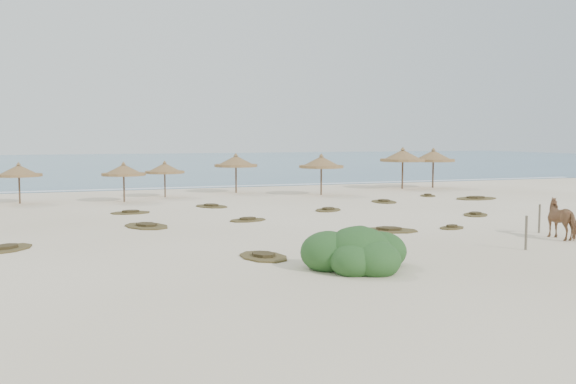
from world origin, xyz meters
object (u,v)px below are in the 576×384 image
object	(u,v)px
horse	(564,219)
bush	(358,253)
palapa_1	(124,171)
palapa_0	(19,171)

from	to	relation	value
horse	bush	xyz separation A→B (m)	(-10.19, -2.48, -0.29)
horse	bush	bearing A→B (deg)	16.34
palapa_1	palapa_0	bearing A→B (deg)	169.71
palapa_0	palapa_1	size ratio (longest dim) A/B	0.97
palapa_1	horse	xyz separation A→B (m)	(14.96, -20.49, -1.15)
horse	bush	size ratio (longest dim) A/B	0.55
palapa_0	bush	world-z (taller)	palapa_0
palapa_1	horse	distance (m)	25.39
palapa_1	bush	distance (m)	23.50
palapa_0	horse	xyz separation A→B (m)	(20.97, -21.58, -1.15)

